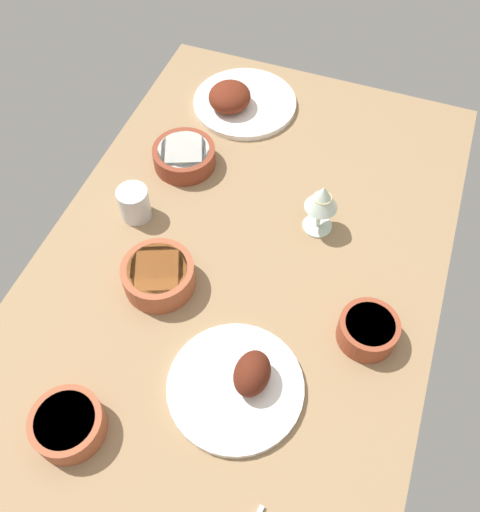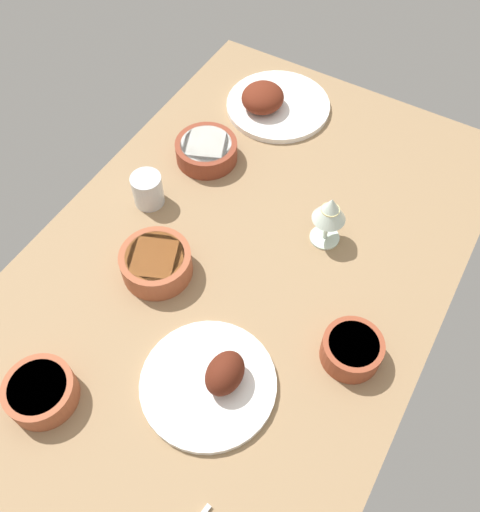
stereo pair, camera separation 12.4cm
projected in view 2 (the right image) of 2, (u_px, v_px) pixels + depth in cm
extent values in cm
cube|color=#937551|center=(240.00, 266.00, 127.21)|extent=(140.00, 90.00, 4.00)
cylinder|color=white|center=(278.00, 106.00, 153.92)|extent=(28.82, 28.82, 1.60)
ellipsoid|color=#602314|center=(263.00, 98.00, 149.94)|extent=(12.03, 11.48, 6.77)
cylinder|color=white|center=(208.00, 384.00, 108.28)|extent=(26.98, 26.98, 1.60)
ellipsoid|color=#511E11|center=(225.00, 373.00, 105.07)|extent=(9.31, 6.96, 7.39)
cylinder|color=brown|center=(206.00, 151.00, 141.49)|extent=(15.87, 15.87, 5.30)
cylinder|color=white|center=(206.00, 145.00, 139.70)|extent=(13.01, 13.01, 1.00)
cylinder|color=#A35133|center=(41.00, 392.00, 105.20)|extent=(13.56, 13.56, 5.73)
cylinder|color=#4C192D|center=(37.00, 387.00, 103.24)|extent=(11.12, 11.12, 1.00)
cylinder|color=brown|center=(352.00, 350.00, 109.99)|extent=(12.25, 12.25, 5.94)
cylinder|color=#9E3314|center=(354.00, 345.00, 107.94)|extent=(10.04, 10.04, 1.00)
cylinder|color=#A35133|center=(156.00, 263.00, 121.38)|extent=(15.79, 15.79, 6.36)
cylinder|color=brown|center=(155.00, 256.00, 119.16)|extent=(12.95, 12.95, 1.00)
cylinder|color=silver|center=(324.00, 237.00, 128.98)|extent=(7.00, 7.00, 0.50)
cylinder|color=silver|center=(327.00, 228.00, 125.87)|extent=(1.00, 1.00, 7.00)
cone|color=silver|center=(331.00, 209.00, 120.29)|extent=(7.60, 7.60, 6.50)
cylinder|color=beige|center=(330.00, 213.00, 121.49)|extent=(4.18, 4.18, 2.80)
cylinder|color=silver|center=(148.00, 190.00, 132.06)|extent=(7.38, 7.38, 8.33)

